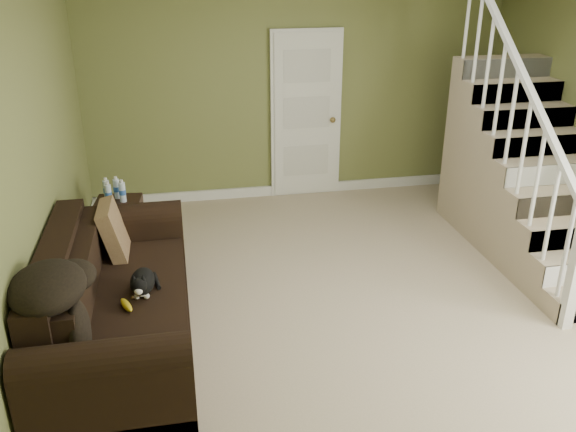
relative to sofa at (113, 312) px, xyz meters
name	(u,v)px	position (x,y,z in m)	size (l,w,h in m)	color
floor	(360,306)	(2.02, 0.29, -0.35)	(5.00, 5.50, 0.01)	tan
wall_back	(297,91)	(2.02, 3.04, 0.95)	(5.00, 0.04, 2.60)	olive
wall_left	(32,185)	(-0.48, 0.29, 0.95)	(0.04, 5.50, 2.60)	olive
baseboard_back	(297,189)	(2.02, 3.01, -0.29)	(5.00, 0.04, 0.12)	white
baseboard_left	(62,330)	(-0.45, 0.29, -0.29)	(0.04, 5.50, 0.12)	white
door	(306,115)	(2.12, 2.99, 0.65)	(0.86, 0.12, 2.02)	white
staircase	(522,183)	(4.02, 1.25, 0.29)	(1.00, 2.51, 2.82)	tan
sofa	(113,312)	(0.00, 0.00, 0.00)	(1.01, 2.35, 0.93)	black
side_table	(120,224)	(-0.07, 1.81, -0.07)	(0.48, 0.48, 0.76)	black
cat	(143,283)	(0.24, -0.02, 0.24)	(0.22, 0.48, 0.23)	black
banana	(126,305)	(0.12, -0.21, 0.18)	(0.05, 0.19, 0.05)	yellow
throw_pillow	(114,231)	(-0.01, 0.71, 0.35)	(0.11, 0.45, 0.45)	#4B331E
throw_blanket	(47,287)	(-0.28, -0.63, 0.61)	(0.45, 0.60, 0.25)	black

